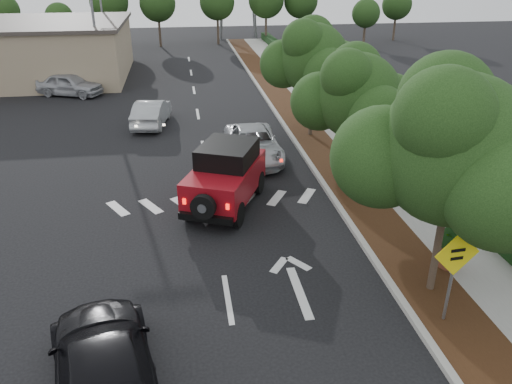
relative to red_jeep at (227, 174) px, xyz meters
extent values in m
plane|color=black|center=(-0.59, -5.86, -1.18)|extent=(120.00, 120.00, 0.00)
cube|color=#9E9B93|center=(4.01, 6.14, -1.11)|extent=(0.20, 70.00, 0.15)
cube|color=black|center=(5.01, 6.14, -1.12)|extent=(1.80, 70.00, 0.12)
cube|color=gray|center=(6.91, 6.14, -1.12)|extent=(2.00, 70.00, 0.12)
cube|color=black|center=(8.31, 6.14, -0.78)|extent=(0.80, 70.00, 0.80)
cylinder|color=black|center=(-0.32, 1.43, -0.74)|extent=(0.64, 0.94, 0.89)
cylinder|color=black|center=(1.27, 0.73, -0.74)|extent=(0.64, 0.94, 0.89)
cylinder|color=black|center=(-1.44, -1.13, -0.74)|extent=(0.64, 0.94, 0.89)
cylinder|color=black|center=(0.14, -1.83, -0.74)|extent=(0.64, 0.94, 0.89)
cube|color=maroon|center=(-0.09, -0.20, -0.12)|extent=(3.49, 4.57, 1.11)
cube|color=black|center=(0.05, 0.11, 0.79)|extent=(2.60, 2.81, 0.71)
cube|color=maroon|center=(0.54, 1.23, -0.21)|extent=(2.08, 1.76, 0.91)
cube|color=black|center=(-0.95, -2.16, -0.62)|extent=(1.82, 0.95, 0.24)
cylinder|color=black|center=(-1.01, -2.30, -0.12)|extent=(0.87, 0.56, 0.84)
cube|color=#FF190C|center=(-1.62, -1.79, -0.12)|extent=(0.12, 0.09, 0.20)
cube|color=#FF190C|center=(-0.23, -2.41, -0.12)|extent=(0.12, 0.09, 0.20)
imported|color=#B4B7BD|center=(1.63, 4.48, -0.48)|extent=(2.33, 5.03, 1.40)
imported|color=black|center=(-3.41, -8.76, -0.43)|extent=(3.16, 5.49, 1.50)
imported|color=#A3A7AB|center=(-3.18, 10.38, -0.47)|extent=(2.15, 4.48, 1.42)
imported|color=#A3A4AA|center=(-8.85, 17.85, -0.43)|extent=(4.75, 3.34, 1.50)
cylinder|color=slate|center=(4.73, -7.65, 0.12)|extent=(0.08, 0.08, 2.33)
cube|color=yellow|center=(4.73, -7.69, 0.89)|extent=(1.19, 0.12, 1.19)
cube|color=black|center=(4.74, -7.71, 1.00)|extent=(0.38, 0.04, 0.08)
cube|color=black|center=(4.74, -7.71, 0.78)|extent=(0.33, 0.04, 0.08)
cylinder|color=brown|center=(6.02, -5.43, -0.74)|extent=(0.67, 0.67, 0.62)
sphere|color=black|center=(6.02, -5.43, -0.15)|extent=(0.78, 0.78, 0.78)
imported|color=black|center=(6.02, -5.43, -0.06)|extent=(0.70, 0.62, 0.73)
camera|label=1|loc=(-1.49, -16.91, 7.24)|focal=35.00mm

